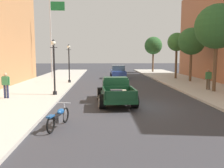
% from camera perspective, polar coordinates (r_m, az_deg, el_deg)
% --- Properties ---
extents(ground_plane, '(140.00, 140.00, 0.00)m').
position_cam_1_polar(ground_plane, '(13.56, 5.03, -5.44)').
color(ground_plane, '#333338').
extents(sidewalk_left, '(5.50, 64.00, 0.15)m').
position_cam_1_polar(sidewalk_left, '(14.49, -24.81, -4.96)').
color(sidewalk_left, '#B7B2A8').
rests_on(sidewalk_left, ground).
extents(hotrod_truck_dark_green, '(2.35, 5.00, 1.58)m').
position_cam_1_polar(hotrod_truck_dark_green, '(14.49, 0.84, -1.57)').
color(hotrod_truck_dark_green, black).
rests_on(hotrod_truck_dark_green, ground).
extents(motorcycle_parked, '(0.74, 2.08, 0.93)m').
position_cam_1_polar(motorcycle_parked, '(9.82, -12.83, -7.79)').
color(motorcycle_parked, black).
rests_on(motorcycle_parked, ground).
extents(car_background_blue, '(1.88, 4.31, 1.65)m').
position_cam_1_polar(car_background_blue, '(29.42, 1.47, 2.85)').
color(car_background_blue, '#284293').
rests_on(car_background_blue, ground).
extents(pedestrian_sidewalk_left, '(0.53, 0.22, 1.65)m').
position_cam_1_polar(pedestrian_sidewalk_left, '(16.58, -24.35, 0.05)').
color(pedestrian_sidewalk_left, '#232847').
rests_on(pedestrian_sidewalk_left, sidewalk_left).
extents(pedestrian_sidewalk_right, '(0.53, 0.22, 1.65)m').
position_cam_1_polar(pedestrian_sidewalk_right, '(20.45, 22.34, 1.36)').
color(pedestrian_sidewalk_right, brown).
rests_on(pedestrian_sidewalk_right, sidewalk_right).
extents(street_lamp_near, '(0.50, 0.32, 3.85)m').
position_cam_1_polar(street_lamp_near, '(16.85, -13.88, 5.01)').
color(street_lamp_near, black).
rests_on(street_lamp_near, sidewalk_left).
extents(street_lamp_far, '(0.50, 0.32, 3.85)m').
position_cam_1_polar(street_lamp_far, '(24.20, -10.38, 5.66)').
color(street_lamp_far, black).
rests_on(street_lamp_far, sidewalk_left).
extents(flagpole, '(1.74, 0.16, 9.16)m').
position_cam_1_polar(flagpole, '(28.80, -14.16, 12.52)').
color(flagpole, '#B2B2B7').
rests_on(flagpole, sidewalk_left).
extents(street_tree_nearest, '(3.30, 3.30, 6.53)m').
position_cam_1_polar(street_tree_nearest, '(19.65, 24.12, 12.53)').
color(street_tree_nearest, brown).
rests_on(street_tree_nearest, sidewalk_right).
extents(street_tree_second, '(2.82, 2.82, 5.61)m').
position_cam_1_polar(street_tree_second, '(26.36, 18.73, 9.73)').
color(street_tree_second, brown).
rests_on(street_tree_second, sidewalk_right).
extents(street_tree_third, '(2.15, 2.15, 5.37)m').
position_cam_1_polar(street_tree_third, '(29.06, 15.42, 9.69)').
color(street_tree_third, brown).
rests_on(street_tree_third, sidewalk_right).
extents(street_tree_farthest, '(2.86, 2.86, 5.74)m').
position_cam_1_polar(street_tree_farthest, '(39.52, 9.98, 9.13)').
color(street_tree_farthest, brown).
rests_on(street_tree_farthest, sidewalk_right).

